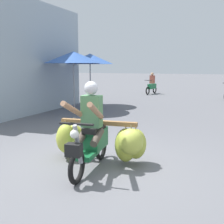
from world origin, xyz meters
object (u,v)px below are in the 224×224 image
motorbike_distant_ahead_left (152,85)px  market_umbrella_near_shop (73,57)px  motorbike_main_loaded (95,139)px  market_umbrella_further_along (90,59)px

motorbike_distant_ahead_left → market_umbrella_near_shop: (-1.09, -8.16, 1.60)m
motorbike_distant_ahead_left → market_umbrella_near_shop: bearing=-97.6°
motorbike_distant_ahead_left → market_umbrella_near_shop: 8.38m
market_umbrella_near_shop → motorbike_main_loaded: bearing=-56.2°
motorbike_distant_ahead_left → market_umbrella_further_along: size_ratio=0.68×
market_umbrella_near_shop → market_umbrella_further_along: size_ratio=1.01×
motorbike_main_loaded → market_umbrella_near_shop: 6.44m
motorbike_main_loaded → market_umbrella_further_along: bearing=117.6°
market_umbrella_near_shop → market_umbrella_further_along: market_umbrella_near_shop is taller
motorbike_main_loaded → market_umbrella_near_shop: market_umbrella_near_shop is taller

